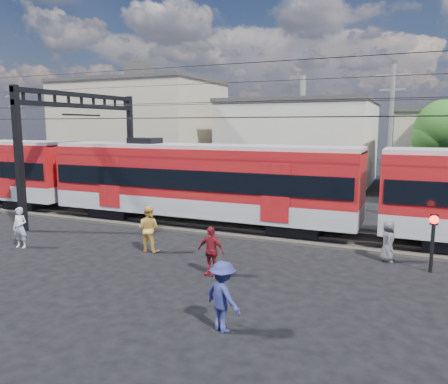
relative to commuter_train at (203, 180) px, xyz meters
The scene contains 16 objects.
ground 8.70m from the commuter_train, 73.03° to the right, with size 120.00×120.00×0.00m, color black.
track_bed 3.38m from the commuter_train, ahead, with size 70.00×3.40×0.12m, color #2D2823.
rail_near 3.38m from the commuter_train, 17.08° to the right, with size 70.00×0.12×0.12m, color #59544C.
rail_far 3.38m from the commuter_train, 17.08° to the left, with size 70.00×0.12×0.12m, color #59544C.
commuter_train is the anchor object (origin of this frame).
catenary 6.78m from the commuter_train, behind, with size 70.00×9.30×7.52m.
building_west 21.75m from the commuter_train, 132.30° to the left, with size 14.28×10.20×9.30m.
building_midwest 19.05m from the commuter_train, 88.67° to the left, with size 12.24×12.24×7.30m.
utility_pole_mid 11.17m from the commuter_train, 39.67° to the left, with size 1.80×0.24×8.50m.
utility_pole_west 20.54m from the commuter_train, 162.95° to the left, with size 1.80×0.24×8.00m.
pedestrian_a 8.66m from the commuter_train, 128.49° to the right, with size 0.63×0.41×1.73m, color silver.
pedestrian_b 5.21m from the commuter_train, 90.04° to the right, with size 0.92×0.72×1.90m, color gold.
pedestrian_c 11.73m from the commuter_train, 61.24° to the right, with size 1.17×0.67×1.81m, color navy.
pedestrian_d 7.62m from the commuter_train, 61.62° to the right, with size 1.01×0.42×1.72m, color maroon.
pedestrian_e 9.53m from the commuter_train, 15.44° to the right, with size 0.78×0.51×1.59m, color #4C4D52.
crossing_signal 11.06m from the commuter_train, 17.01° to the right, with size 0.30×0.30×2.09m.
Camera 1 is at (7.32, -11.69, 5.14)m, focal length 35.00 mm.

